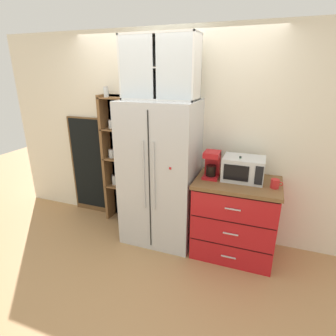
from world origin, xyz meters
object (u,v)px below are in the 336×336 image
object	(u,v)px
chalkboard_menu	(89,166)
mug_red	(275,184)
microwave	(243,169)
refrigerator	(160,174)
bottle_green	(239,170)
coffee_maker	(212,164)

from	to	relation	value
chalkboard_menu	mug_red	bearing A→B (deg)	-8.13
microwave	chalkboard_menu	xyz separation A→B (m)	(-2.22, 0.25, -0.32)
refrigerator	microwave	size ratio (longest dim) A/B	4.00
bottle_green	chalkboard_menu	xyz separation A→B (m)	(-2.19, 0.30, -0.31)
bottle_green	mug_red	bearing A→B (deg)	-10.64
microwave	chalkboard_menu	bearing A→B (deg)	173.62
refrigerator	bottle_green	size ratio (longest dim) A/B	6.24
mug_red	chalkboard_menu	size ratio (longest dim) A/B	0.08
refrigerator	microwave	xyz separation A→B (m)	(0.96, 0.05, 0.17)
refrigerator	coffee_maker	distance (m)	0.65
microwave	bottle_green	size ratio (longest dim) A/B	1.56
microwave	bottle_green	bearing A→B (deg)	-129.46
coffee_maker	bottle_green	xyz separation A→B (m)	(0.30, -0.00, -0.03)
refrigerator	mug_red	world-z (taller)	refrigerator
coffee_maker	chalkboard_menu	size ratio (longest dim) A/B	0.21
microwave	mug_red	world-z (taller)	microwave
refrigerator	microwave	world-z (taller)	refrigerator
mug_red	chalkboard_menu	world-z (taller)	chalkboard_menu
mug_red	bottle_green	size ratio (longest dim) A/B	0.43
bottle_green	chalkboard_menu	size ratio (longest dim) A/B	0.19
microwave	coffee_maker	xyz separation A→B (m)	(-0.34, -0.04, 0.03)
coffee_maker	bottle_green	size ratio (longest dim) A/B	1.10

